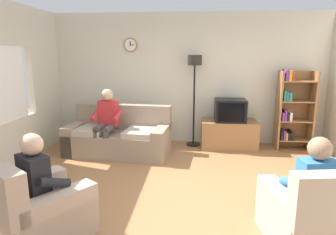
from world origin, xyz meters
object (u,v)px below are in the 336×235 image
object	(u,v)px
person_on_couch	(106,119)
couch	(119,138)
floor_lamp	(195,75)
person_in_left_armchair	(44,180)
tv	(230,110)
armchair_near_window	(38,212)
armchair_near_bookshelf	(312,218)
tv_stand	(229,134)
person_in_right_armchair	(311,185)
bookshelf	(292,109)

from	to	relation	value
person_on_couch	couch	bearing A→B (deg)	29.96
floor_lamp	person_in_left_armchair	xyz separation A→B (m)	(-1.51, -3.26, -0.85)
tv	armchair_near_window	xyz separation A→B (m)	(-2.28, -3.21, -0.49)
floor_lamp	couch	bearing A→B (deg)	-154.89
couch	person_on_couch	world-z (taller)	person_on_couch
couch	armchair_near_bookshelf	size ratio (longest dim) A/B	1.99
tv_stand	tv	bearing A→B (deg)	-90.00
couch	person_on_couch	bearing A→B (deg)	-150.04
tv_stand	person_on_couch	size ratio (longest dim) A/B	0.89
person_on_couch	armchair_near_window	bearing A→B (deg)	-89.00
armchair_near_window	armchair_near_bookshelf	distance (m)	2.76
couch	person_on_couch	size ratio (longest dim) A/B	1.59
floor_lamp	person_in_left_armchair	bearing A→B (deg)	-114.81
person_on_couch	person_in_left_armchair	world-z (taller)	person_on_couch
tv	person_in_right_armchair	world-z (taller)	person_in_right_armchair
couch	armchair_near_bookshelf	distance (m)	3.64
bookshelf	floor_lamp	size ratio (longest dim) A/B	0.85
couch	person_in_left_armchair	xyz separation A→B (m)	(-0.09, -2.60, 0.29)
armchair_near_bookshelf	person_on_couch	distance (m)	3.73
tv_stand	armchair_near_bookshelf	distance (m)	3.14
person_in_left_armchair	person_on_couch	bearing A→B (deg)	92.21
armchair_near_bookshelf	person_in_left_armchair	distance (m)	2.72
tv_stand	tv	world-z (taller)	tv
person_on_couch	person_in_right_armchair	distance (m)	3.64
couch	tv	world-z (taller)	tv
bookshelf	armchair_near_window	distance (m)	4.84
floor_lamp	tv_stand	bearing A→B (deg)	-7.87
bookshelf	armchair_near_bookshelf	xyz separation A→B (m)	(-0.73, -3.18, -0.51)
floor_lamp	tv	bearing A→B (deg)	-9.78
bookshelf	floor_lamp	world-z (taller)	floor_lamp
tv_stand	armchair_near_window	bearing A→B (deg)	-125.12
tv_stand	armchair_near_bookshelf	xyz separation A→B (m)	(0.48, -3.11, 0.01)
armchair_near_bookshelf	couch	bearing A→B (deg)	135.77
armchair_near_window	person_in_left_armchair	size ratio (longest dim) A/B	1.05
person_in_right_armchair	person_in_left_armchair	bearing A→B (deg)	-176.90
couch	armchair_near_window	bearing A→B (deg)	-93.12
tv	armchair_near_bookshelf	size ratio (longest dim) A/B	0.60
bookshelf	person_in_right_armchair	distance (m)	3.19
bookshelf	floor_lamp	distance (m)	2.04
tv	floor_lamp	world-z (taller)	floor_lamp
couch	tv	xyz separation A→B (m)	(2.13, 0.54, 0.46)
tv	person_in_right_armchair	distance (m)	3.03
floor_lamp	person_in_right_armchair	bearing A→B (deg)	-69.20
bookshelf	tv_stand	bearing A→B (deg)	-176.53
tv_stand	armchair_near_window	world-z (taller)	armchair_near_window
person_in_left_armchair	armchair_near_window	bearing A→B (deg)	-125.13
couch	floor_lamp	world-z (taller)	floor_lamp
floor_lamp	person_on_couch	world-z (taller)	floor_lamp
tv_stand	armchair_near_window	size ratio (longest dim) A/B	0.93
armchair_near_bookshelf	person_in_left_armchair	world-z (taller)	person_in_left_armchair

